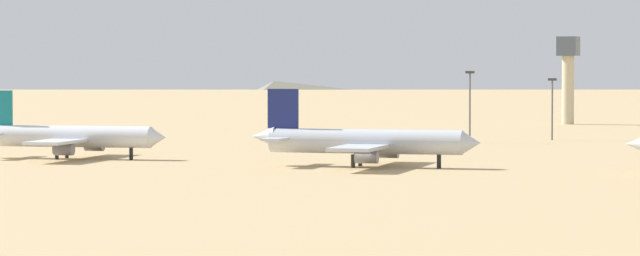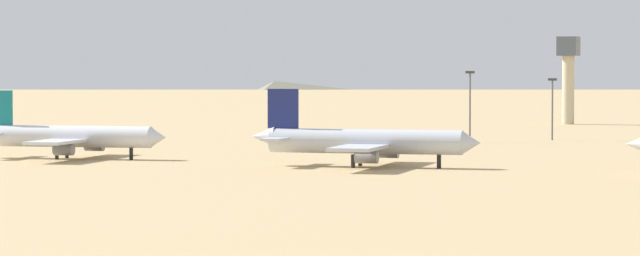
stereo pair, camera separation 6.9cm
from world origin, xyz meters
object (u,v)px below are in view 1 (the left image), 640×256
object	(u,v)px
parked_jet_navy_2	(363,142)
control_tower	(568,71)
parked_jet_teal_1	(67,137)
light_pole_west	(470,101)
light_pole_east	(552,104)

from	to	relation	value
parked_jet_navy_2	control_tower	world-z (taller)	control_tower
parked_jet_teal_1	control_tower	xyz separation A→B (m)	(39.96, 183.61, 10.22)
parked_jet_teal_1	parked_jet_navy_2	world-z (taller)	parked_jet_navy_2
light_pole_west	light_pole_east	world-z (taller)	light_pole_west
light_pole_west	light_pole_east	distance (m)	21.08
parked_jet_navy_2	control_tower	size ratio (longest dim) A/B	1.56
parked_jet_navy_2	light_pole_east	size ratio (longest dim) A/B	2.81
parked_jet_teal_1	light_pole_east	xyz separation A→B (m)	(58.13, 95.68, 3.87)
light_pole_west	parked_jet_teal_1	bearing A→B (deg)	-119.98
light_pole_east	parked_jet_navy_2	bearing A→B (deg)	-92.92
parked_jet_teal_1	parked_jet_navy_2	distance (m)	53.21
light_pole_west	control_tower	bearing A→B (deg)	93.02
parked_jet_teal_1	light_pole_west	size ratio (longest dim) A/B	2.38
parked_jet_navy_2	light_pole_west	distance (m)	80.25
parked_jet_teal_1	control_tower	world-z (taller)	control_tower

